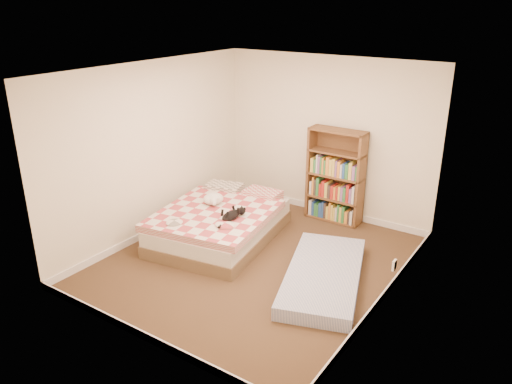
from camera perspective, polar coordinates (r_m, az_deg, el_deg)
The scene contains 6 objects.
room at distance 6.21m, azimuth -0.11°, elevation 1.77°, with size 3.51×4.01×2.51m.
bed at distance 7.24m, azimuth -3.96°, elevation -3.49°, with size 1.72×2.20×0.54m.
bookshelf at distance 7.82m, azimuth 9.06°, elevation 0.58°, with size 0.88×0.30×1.46m.
floor_mattress at distance 6.27m, azimuth 7.73°, elevation -9.46°, with size 0.86×1.91×0.17m, color #6675AA.
black_cat at distance 6.75m, azimuth -2.71°, elevation -2.61°, with size 0.24×0.59×0.13m.
white_dog at distance 7.24m, azimuth -4.91°, elevation -0.80°, with size 0.32×0.32×0.15m.
Camera 1 is at (3.27, -4.86, 3.28)m, focal length 35.00 mm.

